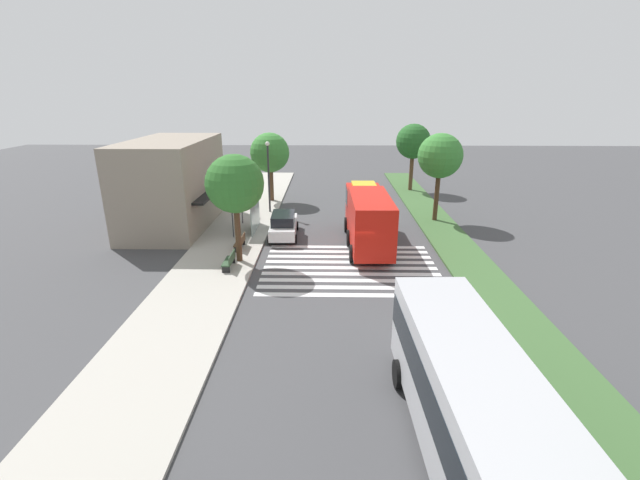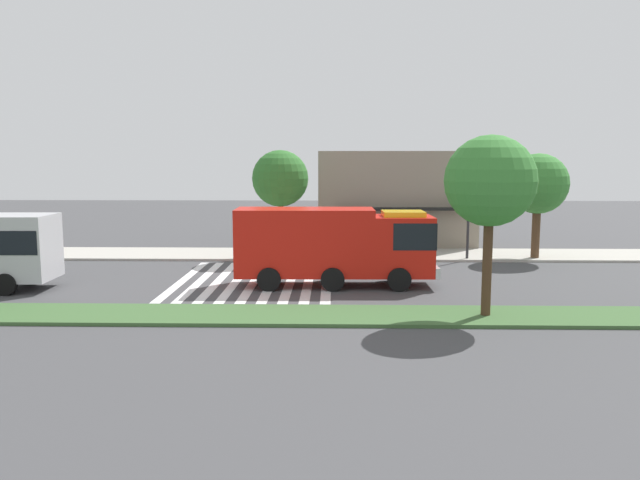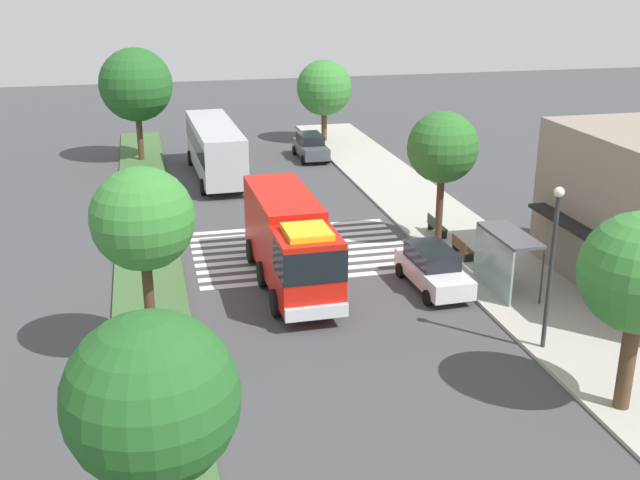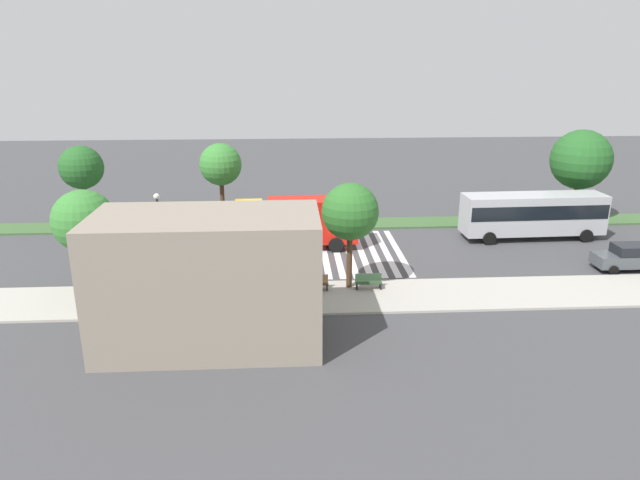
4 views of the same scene
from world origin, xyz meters
The scene contains 14 objects.
ground_plane centered at (0.00, 0.00, 0.00)m, with size 120.00×120.00×0.00m, color #424244.
sidewalk centered at (0.00, 8.08, 0.07)m, with size 60.00×4.72×0.14m, color #ADA89E.
median_strip centered at (0.00, -7.22, 0.07)m, with size 60.00×3.00×0.14m, color #3D6033.
crosswalk centered at (-0.46, 0.00, 0.01)m, with size 7.65×10.30×0.01m.
fire_truck centered at (3.75, -1.29, 2.09)m, with size 9.55×2.84×3.72m.
parked_car_mid centered at (5.25, 4.52, 0.90)m, with size 4.74×2.13×1.76m.
bus_stop_shelter centered at (6.36, 7.04, 1.89)m, with size 3.50×1.40×2.46m.
bench_near_shelter centered at (2.36, 7.06, 0.59)m, with size 1.60×0.50×0.90m.
bench_west_of_shelter centered at (-0.89, 7.06, 0.59)m, with size 1.60×0.50×0.90m.
street_lamp centered at (11.49, 6.32, 3.64)m, with size 0.36×0.36×5.90m.
storefront_building centered at (7.80, 13.10, 3.28)m, with size 10.70×6.15×6.57m.
sidewalk_tree_west centered at (0.26, 6.72, 4.86)m, with size 3.39×3.39×6.45m.
sidewalk_tree_center centered at (15.64, 6.72, 4.54)m, with size 3.59×3.59×6.25m.
median_tree_west centered at (9.30, -7.22, 5.20)m, with size 3.41×3.41×6.81m.
Camera 2 is at (3.50, -30.29, 6.04)m, focal length 34.56 mm.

